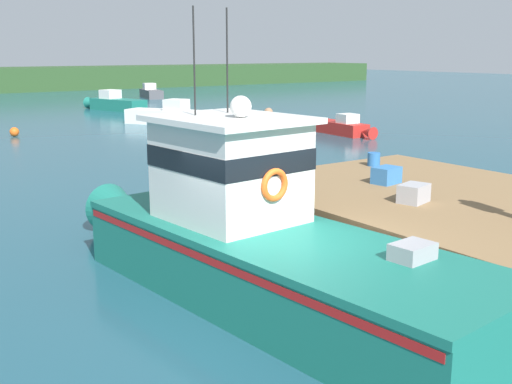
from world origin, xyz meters
The scene contains 13 objects.
ground_plane centered at (0.00, 0.00, 0.00)m, with size 200.00×200.00×0.00m, color #1E4C5B.
dock centered at (4.80, 0.00, 1.07)m, with size 6.00×9.00×1.20m.
main_fishing_boat centered at (0.15, 0.68, 1.01)m, with size 3.28×9.93×4.80m.
crate_single_by_cleat centered at (4.58, 1.90, 1.38)m, with size 0.60×0.44×0.37m, color #3370B2.
crate_stack_near_edge centered at (3.69, 0.34, 1.38)m, with size 0.60×0.44×0.36m, color #9E9EA3.
bait_bucket centered at (5.95, 3.62, 1.37)m, with size 0.32×0.32×0.34m, color #2866B2.
deckhand_by_the_boat centered at (2.73, 3.81, 2.06)m, with size 0.36×0.22×1.63m.
moored_boat_far_left centered at (19.32, 44.27, 0.44)m, with size 2.17×5.14×1.28m.
moored_boat_far_right centered at (15.92, 15.41, 0.36)m, with size 1.31×4.22×1.06m.
moored_boat_off_the_point centered at (10.97, 24.39, 0.49)m, with size 3.92×5.39×1.43m.
moored_boat_outer_mooring centered at (11.80, 34.51, 0.49)m, with size 2.73×5.68×1.42m.
mooring_buoy_spare_mooring centered at (2.30, 24.21, 0.22)m, with size 0.45×0.45×0.45m, color #EA5B19.
mooring_buoy_channel_marker centered at (13.32, 15.90, 0.25)m, with size 0.49×0.49×0.49m, color red.
Camera 1 is at (-5.64, -7.58, 4.06)m, focal length 44.04 mm.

